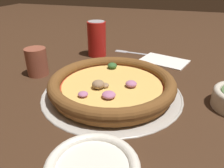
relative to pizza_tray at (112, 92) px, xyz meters
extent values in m
plane|color=#3D2616|center=(0.00, 0.00, 0.00)|extent=(3.00, 3.00, 0.00)
cylinder|color=#B7B2A8|center=(0.00, 0.00, 0.00)|extent=(0.34, 0.34, 0.00)
torus|color=#B7B2A8|center=(0.00, 0.00, 0.00)|extent=(0.35, 0.35, 0.01)
cylinder|color=#A86B33|center=(0.00, 0.00, 0.01)|extent=(0.29, 0.29, 0.02)
torus|color=brown|center=(0.00, 0.00, 0.03)|extent=(0.31, 0.31, 0.03)
cylinder|color=#B7381E|center=(0.00, 0.00, 0.02)|extent=(0.26, 0.26, 0.00)
cylinder|color=#E5B75B|center=(0.00, 0.00, 0.02)|extent=(0.25, 0.25, 0.00)
ellipsoid|color=#B26B93|center=(-0.01, 0.07, 0.03)|extent=(0.04, 0.04, 0.01)
ellipsoid|color=#8E7051|center=(0.01, 0.02, 0.03)|extent=(0.03, 0.03, 0.01)
ellipsoid|color=#B26B93|center=(0.04, 0.08, 0.03)|extent=(0.03, 0.03, 0.01)
ellipsoid|color=#33602D|center=(0.03, -0.09, 0.03)|extent=(0.04, 0.04, 0.02)
ellipsoid|color=#B26B93|center=(-0.05, 0.00, 0.03)|extent=(0.04, 0.04, 0.02)
ellipsoid|color=#8E7051|center=(0.02, 0.03, 0.03)|extent=(0.04, 0.04, 0.02)
torus|color=silver|center=(-0.06, 0.27, 0.04)|extent=(0.13, 0.13, 0.02)
cylinder|color=brown|center=(0.25, -0.04, 0.04)|extent=(0.06, 0.06, 0.08)
cube|color=white|center=(-0.10, -0.27, 0.00)|extent=(0.17, 0.14, 0.01)
cube|color=#B7B7BC|center=(-0.03, -0.32, 0.00)|extent=(0.15, 0.02, 0.00)
cube|color=#B7B7BC|center=(0.07, -0.33, 0.00)|extent=(0.05, 0.03, 0.00)
cylinder|color=red|center=(0.14, -0.26, 0.06)|extent=(0.07, 0.07, 0.12)
cylinder|color=#BCBCC1|center=(0.14, -0.26, 0.12)|extent=(0.06, 0.06, 0.00)
camera|label=1|loc=(-0.15, 0.46, 0.27)|focal=35.00mm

